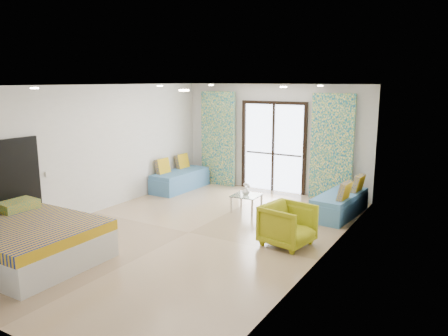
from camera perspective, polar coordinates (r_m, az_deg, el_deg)
The scene contains 22 objects.
floor at distance 8.25m, azimuth -4.62°, elevation -8.39°, with size 5.00×7.50×0.01m, color #96795A, non-canonical shape.
ceiling at distance 7.76m, azimuth -4.94°, elevation 10.71°, with size 5.00×7.50×0.01m, color silver, non-canonical shape.
wall_back at distance 11.12m, azimuth 6.55°, elevation 3.90°, with size 5.00×0.01×2.70m, color silver, non-canonical shape.
wall_left at distance 9.55m, azimuth -17.08°, elevation 2.23°, with size 0.01×7.50×2.70m, color silver, non-canonical shape.
wall_right at distance 6.78m, azimuth 12.70°, elevation -1.13°, with size 0.01×7.50×2.70m, color silver, non-canonical shape.
balcony_door at distance 11.11m, azimuth 6.47°, elevation 3.41°, with size 1.76×0.08×2.28m.
balcony_rail at distance 11.16m, azimuth 6.46°, elevation 1.85°, with size 1.52×0.03×0.04m, color #595451.
curtain_left at distance 11.70m, azimuth -0.78°, elevation 3.84°, with size 1.00×0.10×2.50m, color white.
curtain_right at distance 10.43m, azimuth 13.91°, elevation 2.58°, with size 1.00×0.10×2.50m, color white.
downlight_a at distance 7.33m, azimuth -23.52°, elevation 9.55°, with size 0.12×0.12×0.02m, color #FFE0B2.
downlight_b at distance 5.32m, azimuth -5.25°, elevation 10.08°, with size 0.12×0.12×0.02m, color #FFE0B2.
downlight_c at distance 9.41m, azimuth -8.37°, elevation 10.56°, with size 0.12×0.12×0.02m, color #FFE0B2.
downlight_d at distance 7.95m, azimuth 7.78°, elevation 10.44°, with size 0.12×0.12×0.02m, color #FFE0B2.
downlight_e at distance 11.03m, azimuth -1.70°, elevation 10.78°, with size 0.12×0.12×0.02m, color #FFE0B2.
downlight_f at distance 9.82m, azimuth 12.46°, elevation 10.45°, with size 0.12×0.12×0.02m, color #FFE0B2.
switch_plate at distance 8.90m, azimuth -22.04°, elevation -0.71°, with size 0.02×0.10×0.10m, color silver.
bed at distance 7.61m, azimuth -24.57°, elevation -8.63°, with size 2.20×1.79×0.76m.
daybed_left at distance 11.38m, azimuth -5.79°, elevation -1.46°, with size 0.71×1.75×0.86m.
daybed_right at distance 9.46m, azimuth 14.94°, elevation -4.50°, with size 0.80×1.75×0.84m.
coffee_table at distance 9.41m, azimuth 2.96°, elevation -3.76°, with size 0.59×0.59×0.65m.
vase at distance 9.37m, azimuth 2.87°, elevation -3.04°, with size 0.16×0.17×0.16m, color white.
armchair at distance 7.59m, azimuth 8.33°, elevation -7.11°, with size 0.77×0.72×0.79m, color #9D9E14.
Camera 1 is at (4.53, -6.31, 2.79)m, focal length 35.00 mm.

